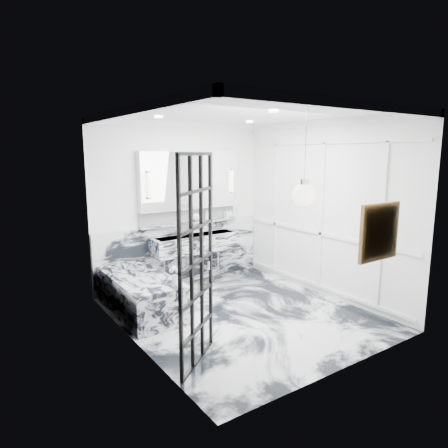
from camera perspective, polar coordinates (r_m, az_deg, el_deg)
floor at (r=5.90m, az=2.55°, el=-12.71°), size 3.60×3.60×0.00m
ceiling at (r=5.46m, az=2.79°, el=15.49°), size 3.60×3.60×0.00m
wall_back at (r=7.02m, az=-6.20°, el=2.81°), size 3.60×0.00×3.60m
wall_front at (r=4.24m, az=17.45°, el=-2.49°), size 3.60×0.00×3.60m
wall_left at (r=4.74m, az=-13.00°, el=-0.96°), size 0.00×3.60×3.60m
wall_right at (r=6.59m, az=13.88°, el=2.09°), size 0.00×3.60×3.60m
marble_clad_back at (r=7.16m, az=-5.97°, el=-4.17°), size 3.18×0.05×1.05m
marble_clad_left at (r=4.76m, az=-12.80°, el=-1.65°), size 0.02×3.56×2.68m
panel_molding at (r=6.59m, az=13.73°, el=1.21°), size 0.03×3.40×2.30m
soap_bottle_a at (r=7.21m, az=-2.45°, el=1.33°), size 0.08×0.08×0.19m
soap_bottle_b at (r=7.44m, az=0.40°, el=1.56°), size 0.09×0.09×0.18m
soap_bottle_c at (r=7.49m, az=0.92°, el=1.49°), size 0.11×0.11×0.14m
face_pot at (r=7.09m, az=-4.07°, el=1.00°), size 0.14×0.14×0.14m
amber_bottle at (r=7.24m, az=-2.08°, el=1.01°), size 0.04×0.04×0.10m
flower_vase at (r=5.46m, az=-7.01°, el=-7.88°), size 0.09×0.09×0.12m
crittall_door at (r=4.28m, az=-3.93°, el=-5.47°), size 0.72×0.57×2.28m
artwork at (r=4.69m, az=21.31°, el=-1.06°), size 0.54×0.05×0.54m
pendant_light at (r=4.29m, az=11.34°, el=4.09°), size 0.24×0.24×0.24m
trough_sink at (r=7.00m, az=-4.06°, el=-2.76°), size 1.60×0.45×0.30m
ledge at (r=7.07m, az=-4.77°, el=0.18°), size 1.90×0.14×0.04m
subway_tile at (r=7.10m, az=-5.03°, el=1.32°), size 1.90×0.03×0.23m
mirror_cabinet at (r=6.98m, az=-4.88°, el=6.26°), size 1.90×0.16×1.00m
sconce_left at (r=6.53m, az=-10.76°, el=5.50°), size 0.07×0.07×0.40m
sconce_right at (r=7.34m, az=1.10°, el=6.17°), size 0.07×0.07×0.40m
bathtub at (r=5.99m, az=-11.91°, el=-9.74°), size 0.75×1.65×0.55m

